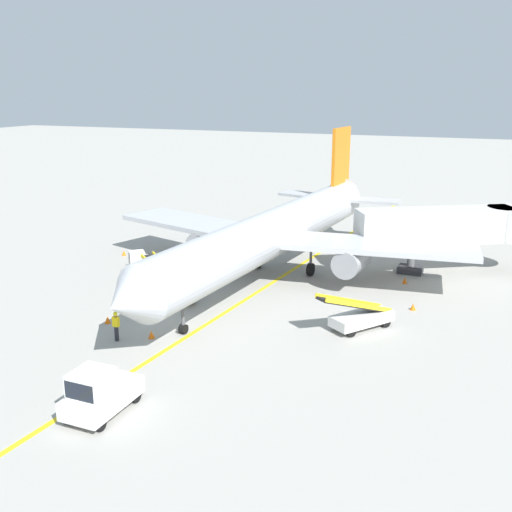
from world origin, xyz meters
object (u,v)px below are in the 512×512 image
Objects in this scene: baggage_tug_near_wing at (141,267)px; belt_loader_forward_hold at (360,316)px; airliner at (276,232)px; safety_cone_nose_left at (108,320)px; safety_cone_wingtip_left at (124,253)px; pushback_tug at (99,393)px; safety_cone_wingtip_right at (151,334)px; safety_cone_tail_area at (413,307)px; belt_loader_aft_hold at (171,288)px; ground_crew_marshaller at (116,325)px; safety_cone_nose_right at (405,280)px; jet_bridge at (453,226)px.

baggage_tug_near_wing is 17.23m from belt_loader_forward_hold.
airliner is 10.13m from baggage_tug_near_wing.
safety_cone_wingtip_left is at bearing 121.54° from safety_cone_nose_left.
belt_loader_forward_hold is at bearing 59.95° from pushback_tug.
safety_cone_wingtip_left is 17.94m from safety_cone_wingtip_right.
safety_cone_tail_area is at bearing 3.75° from baggage_tug_near_wing.
belt_loader_forward_hold is 4.94m from safety_cone_tail_area.
baggage_tug_near_wing is 5.19m from belt_loader_aft_hold.
safety_cone_tail_area is at bearing 61.28° from belt_loader_forward_hold.
baggage_tug_near_wing is 6.03× the size of safety_cone_wingtip_left.
safety_cone_nose_left is at bearing -115.18° from airliner.
ground_crew_marshaller is 20.97m from safety_cone_nose_right.
baggage_tug_near_wing is (-20.53, -10.89, -2.62)m from jet_bridge.
belt_loader_aft_hold is 11.46× the size of safety_cone_wingtip_right.
safety_cone_wingtip_left is (-25.46, -6.10, -3.32)m from jet_bridge.
baggage_tug_near_wing is 6.03× the size of safety_cone_nose_right.
safety_cone_wingtip_left is at bearing 122.92° from pushback_tug.
pushback_tug reaches higher than safety_cone_wingtip_right.
jet_bridge is at bearing 47.27° from safety_cone_nose_left.
jet_bridge is 7.22× the size of ground_crew_marshaller.
safety_cone_wingtip_left and safety_cone_tail_area have the same top height.
safety_cone_nose_left is at bearing -104.05° from belt_loader_aft_hold.
airliner is 80.32× the size of safety_cone_wingtip_left.
belt_loader_aft_hold reaches higher than safety_cone_wingtip_right.
safety_cone_nose_left is (-2.04, 1.91, -0.69)m from ground_crew_marshaller.
pushback_tug is 8.19× the size of safety_cone_wingtip_left.
safety_cone_wingtip_left is (-9.95, 14.80, -0.69)m from ground_crew_marshaller.
airliner is 7.32× the size of belt_loader_forward_hold.
ground_crew_marshaller is 3.86× the size of safety_cone_nose_right.
belt_loader_forward_hold and belt_loader_aft_hold have the same top height.
airliner is 20.79× the size of ground_crew_marshaller.
safety_cone_nose_left is (-1.30, -5.18, -0.56)m from belt_loader_aft_hold.
ground_crew_marshaller reaches higher than safety_cone_wingtip_left.
safety_cone_tail_area is (24.24, -3.52, 0.00)m from safety_cone_wingtip_left.
belt_loader_forward_hold is at bearing -19.67° from safety_cone_wingtip_left.
pushback_tug is 8.19× the size of safety_cone_wingtip_right.
belt_loader_forward_hold is 23.25m from safety_cone_wingtip_left.
jet_bridge is at bearing 27.94° from baggage_tug_near_wing.
safety_cone_nose_right and safety_cone_tail_area have the same top height.
baggage_tug_near_wing is 1.56× the size of ground_crew_marshaller.
baggage_tug_near_wing is (-8.82, -4.31, -2.49)m from airliner.
airliner is 80.32× the size of safety_cone_nose_left.
pushback_tug is 7.84m from ground_crew_marshaller.
airliner is 21.21m from pushback_tug.
safety_cone_tail_area is at bearing -8.26° from safety_cone_wingtip_left.
safety_cone_wingtip_right is (-13.94, -19.86, -3.32)m from jet_bridge.
safety_cone_tail_area is at bearing 38.83° from safety_cone_wingtip_right.
belt_loader_forward_hold is 10.97× the size of safety_cone_nose_left.
pushback_tug reaches higher than safety_cone_wingtip_left.
belt_loader_aft_hold is at bearing 75.95° from safety_cone_nose_left.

